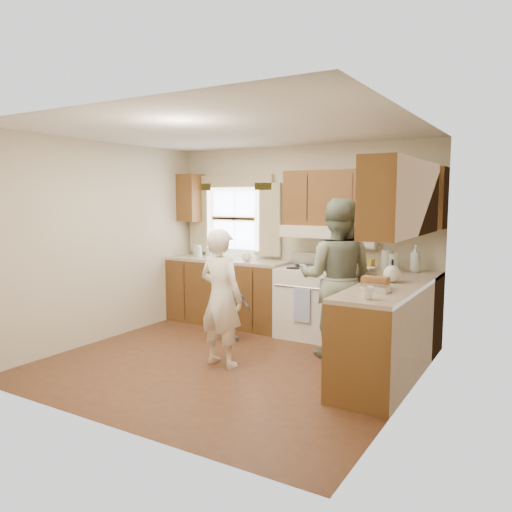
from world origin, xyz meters
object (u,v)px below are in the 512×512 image
Objects in this scene: woman_right at (336,278)px; stove at (310,301)px; woman_left at (221,298)px; child at (230,307)px.

stove is at bearing -58.36° from woman_right.
woman_right is at bearing -44.85° from stove.
woman_right reaches higher than woman_left.
stove is 0.72× the size of woman_left.
woman_left is 1.69× the size of child.
woman_left is at bearing 31.41° from woman_right.
stove is 1.22× the size of child.
woman_left is (-0.35, -1.52, 0.27)m from stove.
child is at bearing -136.47° from stove.
woman_right is 2.06× the size of child.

